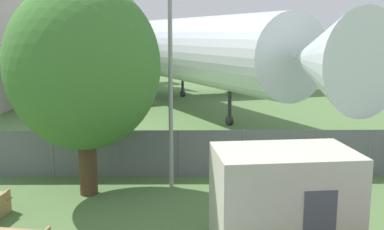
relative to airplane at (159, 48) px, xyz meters
name	(u,v)px	position (x,y,z in m)	size (l,w,h in m)	color
perimeter_fence	(180,154)	(2.09, -21.16, -3.52)	(56.07, 0.07, 1.93)	slate
airplane	(159,48)	(0.00, 0.00, 0.00)	(34.61, 42.98, 13.84)	white
portable_cabin	(283,198)	(5.00, -27.12, -3.15)	(3.92, 2.72, 2.67)	beige
tree_left_of_cabin	(84,66)	(-1.16, -23.09, 0.12)	(5.30, 5.30, 7.54)	#4C3823
light_mast	(170,58)	(1.80, -22.35, 0.35)	(0.44, 0.44, 7.93)	#99999E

